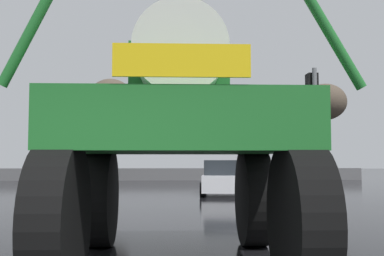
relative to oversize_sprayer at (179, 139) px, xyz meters
name	(u,v)px	position (x,y,z in m)	size (l,w,h in m)	color
ground_plane	(144,195)	(-1.08, 13.79, -1.84)	(120.00, 120.00, 0.00)	black
oversize_sprayer	(179,139)	(0.00, 0.00, 0.00)	(4.13, 4.94, 4.52)	black
sedan_ahead	(222,178)	(2.36, 13.98, -1.13)	(2.26, 4.27, 1.52)	silver
traffic_signal_near_right	(313,111)	(3.37, 4.25, 0.88)	(0.24, 0.54, 3.73)	slate
traffic_signal_far_left	(83,144)	(-4.88, 20.34, 0.61)	(0.24, 0.55, 3.37)	slate
bare_tree_right	(325,103)	(8.98, 19.56, 2.94)	(2.45, 2.45, 5.89)	#473828
bare_tree_far_center	(111,99)	(-4.03, 26.60, 3.98)	(3.07, 3.07, 7.25)	#473828
roadside_barrier	(153,174)	(-1.08, 28.58, -1.39)	(31.77, 0.24, 0.90)	#59595B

